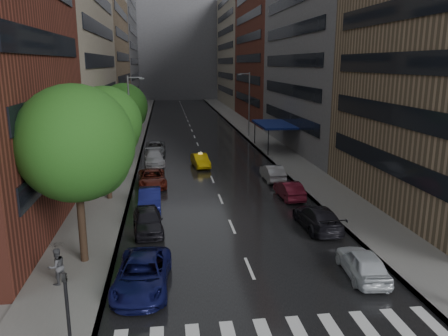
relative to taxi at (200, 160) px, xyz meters
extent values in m
plane|color=gray|center=(0.66, -27.17, -0.66)|extent=(220.00, 220.00, 0.00)
cube|color=black|center=(0.66, 22.83, -0.66)|extent=(14.00, 140.00, 0.01)
cube|color=gray|center=(-8.34, 22.83, -0.59)|extent=(4.00, 140.00, 0.15)
cube|color=gray|center=(9.66, 22.83, -0.59)|extent=(4.00, 140.00, 0.15)
cube|color=silver|center=(1.56, -29.17, -0.65)|extent=(0.55, 2.80, 0.01)
cube|color=silver|center=(2.96, -29.17, -0.65)|extent=(0.55, 2.80, 0.01)
cube|color=silver|center=(4.36, -29.17, -0.65)|extent=(0.55, 2.80, 0.01)
cube|color=silver|center=(5.76, -29.17, -0.65)|extent=(0.55, 2.80, 0.01)
cube|color=silver|center=(7.16, -29.17, -0.65)|extent=(0.55, 2.80, 0.01)
cube|color=gray|center=(-14.34, 8.83, 16.34)|extent=(8.00, 28.00, 34.00)
cube|color=#937A5B|center=(-14.34, 36.83, 10.34)|extent=(8.00, 28.00, 22.00)
cube|color=slate|center=(-14.34, 66.83, 18.34)|extent=(8.00, 32.00, 38.00)
cube|color=slate|center=(15.66, 8.83, 11.34)|extent=(8.00, 28.00, 24.00)
cube|color=maroon|center=(15.66, 36.83, 17.34)|extent=(8.00, 28.00, 36.00)
cube|color=gray|center=(15.66, 66.83, 13.34)|extent=(8.00, 32.00, 28.00)
cube|color=slate|center=(0.66, 90.83, 15.34)|extent=(40.00, 14.00, 32.00)
cylinder|color=#382619|center=(-7.94, -21.37, 1.93)|extent=(0.40, 0.40, 5.19)
sphere|color=#1E5116|center=(-7.94, -21.37, 5.82)|extent=(5.93, 5.93, 5.93)
cylinder|color=#382619|center=(-7.94, -10.21, 1.75)|extent=(0.40, 0.40, 4.83)
sphere|color=#1E5116|center=(-7.94, -10.21, 5.37)|extent=(5.52, 5.52, 5.52)
cylinder|color=#382619|center=(-7.94, 6.08, 1.61)|extent=(0.40, 0.40, 4.55)
sphere|color=#1E5116|center=(-7.94, 6.08, 5.02)|extent=(5.20, 5.20, 5.20)
imported|color=yellow|center=(0.00, 0.00, 0.00)|extent=(1.88, 4.17, 1.33)
imported|color=#0F1248|center=(-4.74, -24.58, 0.08)|extent=(2.84, 5.52, 1.49)
imported|color=black|center=(-4.74, -17.33, 0.10)|extent=(2.19, 4.62, 1.53)
imported|color=#10144E|center=(-4.74, -12.85, 0.08)|extent=(1.62, 4.53, 1.49)
imported|color=#4F170F|center=(-4.74, -6.65, 0.04)|extent=(2.66, 5.20, 1.41)
imported|color=#A9A9AF|center=(-4.74, 1.73, 0.05)|extent=(2.37, 5.05, 1.43)
imported|color=slate|center=(-4.74, 7.35, 0.03)|extent=(2.43, 5.07, 1.40)
imported|color=silver|center=(6.06, -24.78, 0.06)|extent=(2.03, 4.36, 1.44)
imported|color=black|center=(6.06, -18.19, 0.08)|extent=(2.18, 5.17, 1.49)
imported|color=maroon|center=(6.06, -11.62, 0.03)|extent=(1.60, 4.23, 1.38)
imported|color=#AEAEB4|center=(6.06, -6.19, 0.05)|extent=(1.53, 4.36, 1.44)
imported|color=#45464A|center=(-8.74, -23.81, 0.38)|extent=(1.10, 1.09, 1.79)
imported|color=black|center=(-8.74, -23.81, 1.14)|extent=(0.96, 0.98, 0.88)
cylinder|color=black|center=(-6.94, -29.78, 1.09)|extent=(0.12, 0.12, 3.20)
imported|color=black|center=(-6.94, -29.78, 2.49)|extent=(0.18, 0.15, 0.90)
cylinder|color=gray|center=(-7.14, 2.83, 3.99)|extent=(0.18, 0.18, 9.00)
cube|color=gray|center=(-5.74, 2.83, 8.19)|extent=(0.50, 0.22, 0.16)
cylinder|color=gray|center=(8.46, 17.83, 3.99)|extent=(0.18, 0.18, 9.00)
cube|color=gray|center=(7.06, 17.83, 8.19)|extent=(0.50, 0.22, 0.16)
cube|color=navy|center=(9.66, 7.83, 2.49)|extent=(4.00, 8.00, 0.25)
cylinder|color=black|center=(8.06, 4.03, 0.99)|extent=(0.12, 0.12, 3.00)
cylinder|color=black|center=(8.06, 11.63, 0.99)|extent=(0.12, 0.12, 3.00)
camera|label=1|loc=(-3.44, -43.64, 9.73)|focal=35.00mm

